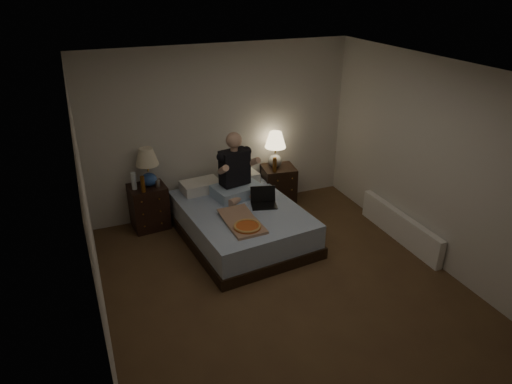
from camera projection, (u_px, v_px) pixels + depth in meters
name	position (u px, v px, depth m)	size (l,w,h in m)	color
floor	(285.00, 287.00, 5.39)	(4.00, 4.50, 0.00)	brown
ceiling	(292.00, 73.00, 4.30)	(4.00, 4.50, 0.00)	white
wall_back	(222.00, 131.00, 6.72)	(4.00, 2.50, 0.00)	beige
wall_front	(438.00, 331.00, 2.97)	(4.00, 2.50, 0.00)	beige
wall_left	(91.00, 228.00, 4.16)	(4.50, 2.50, 0.00)	beige
wall_right	(437.00, 165.00, 5.52)	(4.50, 2.50, 0.00)	beige
bed	(241.00, 223.00, 6.29)	(1.44, 1.92, 0.48)	#5071A1
nightstand_left	(149.00, 206.00, 6.55)	(0.50, 0.45, 0.65)	black
nightstand_right	(278.00, 186.00, 7.20)	(0.49, 0.44, 0.64)	black
lamp_left	(148.00, 167.00, 6.30)	(0.32, 0.32, 0.56)	#26478D
lamp_right	(275.00, 150.00, 6.96)	(0.32, 0.32, 0.56)	gray
water_bottle	(134.00, 181.00, 6.27)	(0.07, 0.07, 0.25)	white
soda_can	(158.00, 183.00, 6.38)	(0.07, 0.07, 0.10)	#B0B1AC
beer_bottle_left	(143.00, 184.00, 6.19)	(0.06, 0.06, 0.23)	#60360D
beer_bottle_right	(275.00, 165.00, 6.85)	(0.06, 0.06, 0.23)	#5E330D
person	(236.00, 166.00, 6.31)	(0.66, 0.52, 0.93)	black
laptop	(264.00, 198.00, 6.17)	(0.34, 0.28, 0.24)	black
pizza_box	(247.00, 227.00, 5.63)	(0.40, 0.76, 0.08)	tan
radiator	(400.00, 227.00, 6.27)	(0.10, 1.60, 0.40)	white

